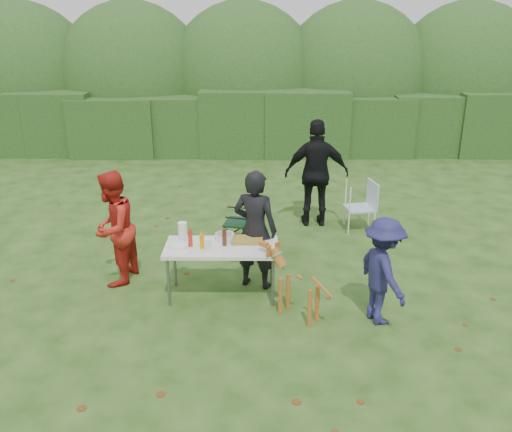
{
  "coord_description": "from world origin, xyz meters",
  "views": [
    {
      "loc": [
        0.46,
        -6.46,
        3.65
      ],
      "look_at": [
        0.41,
        0.52,
        1.0
      ],
      "focal_mm": 38.0,
      "sensor_mm": 36.0,
      "label": 1
    }
  ],
  "objects_px": {
    "folding_table": "(222,250)",
    "child": "(383,271)",
    "person_red_jacket": "(113,228)",
    "beer_bottle": "(224,237)",
    "person_cook": "(255,230)",
    "paper_towel_roll": "(183,232)",
    "mustard_bottle": "(202,241)",
    "dog": "(299,287)",
    "person_black_puffy": "(317,173)",
    "ketchup_bottle": "(190,238)",
    "camping_chair": "(240,219)",
    "lawn_chair": "(360,206)"
  },
  "relations": [
    {
      "from": "ketchup_bottle",
      "to": "beer_bottle",
      "type": "bearing_deg",
      "value": 2.55
    },
    {
      "from": "folding_table",
      "to": "dog",
      "type": "height_order",
      "value": "dog"
    },
    {
      "from": "folding_table",
      "to": "person_cook",
      "type": "distance_m",
      "value": 0.56
    },
    {
      "from": "camping_chair",
      "to": "ketchup_bottle",
      "type": "distance_m",
      "value": 1.89
    },
    {
      "from": "lawn_chair",
      "to": "person_cook",
      "type": "bearing_deg",
      "value": 37.46
    },
    {
      "from": "dog",
      "to": "person_red_jacket",
      "type": "bearing_deg",
      "value": 19.69
    },
    {
      "from": "folding_table",
      "to": "dog",
      "type": "relative_size",
      "value": 1.63
    },
    {
      "from": "person_black_puffy",
      "to": "person_cook",
      "type": "bearing_deg",
      "value": 65.76
    },
    {
      "from": "person_cook",
      "to": "folding_table",
      "type": "bearing_deg",
      "value": 53.3
    },
    {
      "from": "person_black_puffy",
      "to": "lawn_chair",
      "type": "height_order",
      "value": "person_black_puffy"
    },
    {
      "from": "child",
      "to": "mustard_bottle",
      "type": "distance_m",
      "value": 2.32
    },
    {
      "from": "dog",
      "to": "ketchup_bottle",
      "type": "height_order",
      "value": "ketchup_bottle"
    },
    {
      "from": "person_red_jacket",
      "to": "ketchup_bottle",
      "type": "bearing_deg",
      "value": 81.71
    },
    {
      "from": "person_red_jacket",
      "to": "camping_chair",
      "type": "height_order",
      "value": "person_red_jacket"
    },
    {
      "from": "beer_bottle",
      "to": "paper_towel_roll",
      "type": "bearing_deg",
      "value": 163.65
    },
    {
      "from": "person_cook",
      "to": "beer_bottle",
      "type": "bearing_deg",
      "value": 54.96
    },
    {
      "from": "folding_table",
      "to": "paper_towel_roll",
      "type": "distance_m",
      "value": 0.59
    },
    {
      "from": "person_cook",
      "to": "dog",
      "type": "height_order",
      "value": "person_cook"
    },
    {
      "from": "dog",
      "to": "lawn_chair",
      "type": "distance_m",
      "value": 3.24
    },
    {
      "from": "person_red_jacket",
      "to": "child",
      "type": "distance_m",
      "value": 3.69
    },
    {
      "from": "child",
      "to": "dog",
      "type": "distance_m",
      "value": 1.04
    },
    {
      "from": "mustard_bottle",
      "to": "child",
      "type": "bearing_deg",
      "value": -13.54
    },
    {
      "from": "camping_chair",
      "to": "folding_table",
      "type": "bearing_deg",
      "value": 96.2
    },
    {
      "from": "person_red_jacket",
      "to": "child",
      "type": "xyz_separation_m",
      "value": [
        3.54,
        -1.03,
        -0.13
      ]
    },
    {
      "from": "lawn_chair",
      "to": "child",
      "type": "bearing_deg",
      "value": 73.28
    },
    {
      "from": "folding_table",
      "to": "camping_chair",
      "type": "relative_size",
      "value": 1.69
    },
    {
      "from": "dog",
      "to": "camping_chair",
      "type": "height_order",
      "value": "camping_chair"
    },
    {
      "from": "child",
      "to": "camping_chair",
      "type": "height_order",
      "value": "child"
    },
    {
      "from": "folding_table",
      "to": "beer_bottle",
      "type": "relative_size",
      "value": 6.25
    },
    {
      "from": "person_red_jacket",
      "to": "camping_chair",
      "type": "relative_size",
      "value": 1.84
    },
    {
      "from": "person_red_jacket",
      "to": "dog",
      "type": "height_order",
      "value": "person_red_jacket"
    },
    {
      "from": "dog",
      "to": "lawn_chair",
      "type": "xyz_separation_m",
      "value": [
        1.28,
        2.98,
        0.01
      ]
    },
    {
      "from": "person_black_puffy",
      "to": "ketchup_bottle",
      "type": "height_order",
      "value": "person_black_puffy"
    },
    {
      "from": "person_black_puffy",
      "to": "mustard_bottle",
      "type": "xyz_separation_m",
      "value": [
        -1.76,
        -2.74,
        -0.12
      ]
    },
    {
      "from": "child",
      "to": "person_red_jacket",
      "type": "bearing_deg",
      "value": 54.72
    },
    {
      "from": "person_red_jacket",
      "to": "beer_bottle",
      "type": "height_order",
      "value": "person_red_jacket"
    },
    {
      "from": "mustard_bottle",
      "to": "beer_bottle",
      "type": "bearing_deg",
      "value": 17.74
    },
    {
      "from": "person_black_puffy",
      "to": "mustard_bottle",
      "type": "height_order",
      "value": "person_black_puffy"
    },
    {
      "from": "person_red_jacket",
      "to": "paper_towel_roll",
      "type": "bearing_deg",
      "value": 89.14
    },
    {
      "from": "person_cook",
      "to": "paper_towel_roll",
      "type": "bearing_deg",
      "value": 26.32
    },
    {
      "from": "dog",
      "to": "ketchup_bottle",
      "type": "relative_size",
      "value": 4.17
    },
    {
      "from": "folding_table",
      "to": "child",
      "type": "distance_m",
      "value": 2.1
    },
    {
      "from": "person_cook",
      "to": "mustard_bottle",
      "type": "distance_m",
      "value": 0.79
    },
    {
      "from": "folding_table",
      "to": "paper_towel_roll",
      "type": "height_order",
      "value": "paper_towel_roll"
    },
    {
      "from": "person_red_jacket",
      "to": "dog",
      "type": "distance_m",
      "value": 2.74
    },
    {
      "from": "person_black_puffy",
      "to": "dog",
      "type": "relative_size",
      "value": 2.1
    },
    {
      "from": "paper_towel_roll",
      "to": "ketchup_bottle",
      "type": "bearing_deg",
      "value": -56.4
    },
    {
      "from": "beer_bottle",
      "to": "ketchup_bottle",
      "type": "bearing_deg",
      "value": -177.45
    },
    {
      "from": "person_cook",
      "to": "person_black_puffy",
      "type": "xyz_separation_m",
      "value": [
        1.07,
        2.36,
        0.11
      ]
    },
    {
      "from": "camping_chair",
      "to": "person_black_puffy",
      "type": "bearing_deg",
      "value": -132.93
    }
  ]
}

